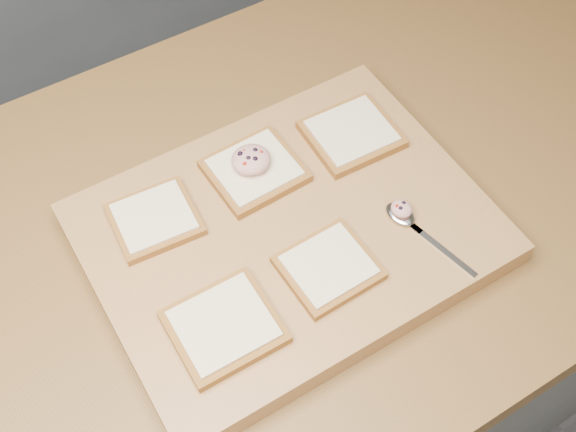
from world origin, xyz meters
The scene contains 10 objects.
island_counter centered at (0.00, 0.00, 0.45)m, with size 2.00×0.80×0.90m.
cutting_board centered at (0.08, -0.06, 0.92)m, with size 0.52×0.40×0.04m, color #A98148.
bread_far_left centered at (-0.07, 0.04, 0.95)m, with size 0.12×0.11×0.02m.
bread_far_center centered at (0.09, 0.04, 0.95)m, with size 0.13×0.12×0.02m.
bread_far_right centered at (0.24, 0.03, 0.95)m, with size 0.13×0.12×0.02m.
bread_near_left centered at (-0.07, -0.15, 0.95)m, with size 0.13×0.12×0.02m.
bread_near_center centered at (0.09, -0.14, 0.95)m, with size 0.12×0.11×0.02m.
tuna_salad_dollop centered at (0.08, 0.04, 0.97)m, with size 0.06×0.05×0.03m.
spoon centered at (0.22, -0.14, 0.95)m, with size 0.05×0.15×0.01m.
spoon_salad centered at (0.22, -0.12, 0.96)m, with size 0.03×0.03×0.02m.
Camera 1 is at (-0.20, -0.52, 1.75)m, focal length 45.00 mm.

